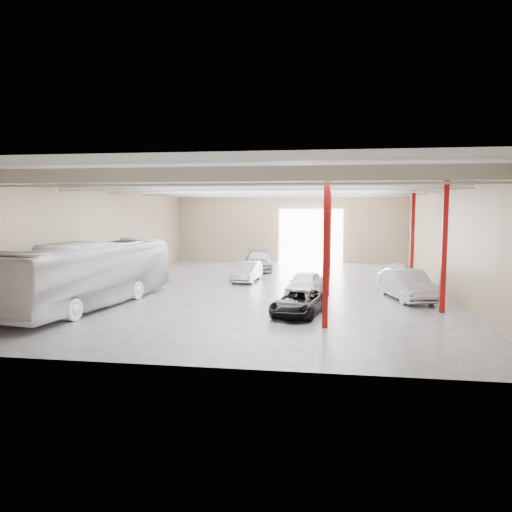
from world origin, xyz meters
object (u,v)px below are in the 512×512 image
(black_sedan, at_px, (299,303))
(car_right_far, at_px, (396,274))
(car_row_a, at_px, (305,284))
(car_row_b, at_px, (247,271))
(car_row_c, at_px, (258,261))
(coach_bus, at_px, (91,274))
(car_right_near, at_px, (407,285))

(black_sedan, bearing_deg, car_right_far, 72.65)
(car_row_a, relative_size, car_row_b, 1.01)
(car_row_a, height_order, car_row_c, car_row_c)
(coach_bus, bearing_deg, car_right_far, 38.13)
(coach_bus, xyz_separation_m, car_row_a, (11.00, 4.71, -0.99))
(black_sedan, xyz_separation_m, car_right_near, (5.80, 4.97, 0.25))
(car_row_b, height_order, car_row_c, car_row_c)
(car_row_c, xyz_separation_m, car_right_near, (10.30, -11.61, 0.08))
(coach_bus, distance_m, car_row_b, 11.95)
(car_row_a, xyz_separation_m, car_right_far, (5.80, 4.97, 0.05))
(black_sedan, height_order, car_right_far, car_right_far)
(black_sedan, bearing_deg, car_row_c, 117.55)
(coach_bus, xyz_separation_m, car_right_near, (16.80, 4.48, -0.86))
(car_row_a, distance_m, car_right_far, 7.64)
(car_row_b, bearing_deg, car_row_c, 94.26)
(black_sedan, bearing_deg, coach_bus, -170.18)
(black_sedan, distance_m, car_row_c, 17.18)
(coach_bus, distance_m, black_sedan, 11.07)
(car_row_b, xyz_separation_m, car_row_c, (-0.09, 6.18, 0.08))
(black_sedan, bearing_deg, car_right_near, 52.92)
(coach_bus, relative_size, car_right_far, 2.68)
(coach_bus, bearing_deg, car_row_a, 31.37)
(black_sedan, height_order, car_row_b, car_row_b)
(coach_bus, height_order, car_right_near, coach_bus)
(car_row_a, bearing_deg, car_right_far, 49.93)
(car_row_a, bearing_deg, car_row_b, 139.65)
(coach_bus, relative_size, black_sedan, 2.81)
(black_sedan, xyz_separation_m, car_row_a, (0.00, 5.20, 0.12))
(car_row_b, distance_m, car_right_near, 11.57)
(car_row_b, bearing_deg, car_right_far, 2.09)
(coach_bus, relative_size, car_right_near, 2.37)
(coach_bus, xyz_separation_m, car_row_c, (6.50, 16.09, -0.93))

